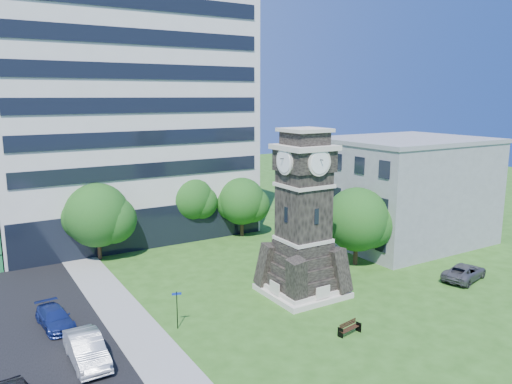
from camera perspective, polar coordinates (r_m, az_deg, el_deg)
ground at (r=34.94m, az=3.21°, el=-13.50°), size 160.00×160.00×0.00m
sidewalk at (r=35.40m, az=-14.84°, el=-13.48°), size 3.00×70.00×0.06m
clock_tower at (r=36.36m, az=5.42°, el=-3.71°), size 5.40×5.40×12.22m
office_tall at (r=54.10m, az=-15.52°, el=10.31°), size 26.20×15.11×28.60m
office_low at (r=51.98m, az=16.57°, el=0.24°), size 15.20×12.20×10.40m
car_street_mid at (r=30.14m, az=-18.80°, el=-16.65°), size 1.69×4.77×1.57m
car_street_north at (r=35.02m, az=-22.00°, el=-13.20°), size 2.10×4.29×1.20m
car_east_lot at (r=43.53m, az=22.71°, el=-8.44°), size 5.00×3.19×1.28m
park_bench at (r=32.29m, az=10.59°, el=-14.99°), size 1.57×0.42×0.81m
street_sign at (r=32.38m, az=-9.02°, el=-12.69°), size 0.59×0.06×2.47m
tree_nw at (r=46.38m, az=-17.57°, el=-2.71°), size 6.28×5.71×6.93m
tree_nc at (r=51.07m, az=-7.48°, el=-0.82°), size 5.19×4.72×6.65m
tree_ne at (r=51.72m, az=-1.58°, el=-1.21°), size 5.38×4.89×6.16m
tree_east at (r=43.73m, az=11.51°, el=-3.28°), size 6.06×5.51×6.79m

